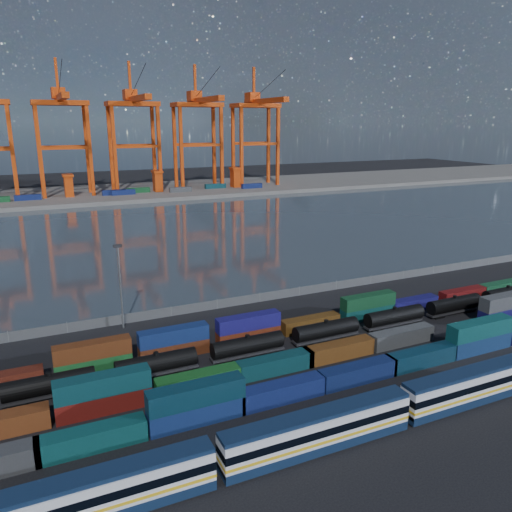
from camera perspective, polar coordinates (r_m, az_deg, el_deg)
name	(u,v)px	position (r m, az deg, el deg)	size (l,w,h in m)	color
ground	(329,354)	(87.99, 8.34, -10.99)	(700.00, 700.00, 0.00)	black
harbor_water	(168,233)	(180.48, -10.00, 2.60)	(700.00, 700.00, 0.00)	#303C46
far_quay	(117,193)	(281.74, -15.59, 6.95)	(700.00, 70.00, 2.00)	#514F4C
distant_mountains	(52,57)	(1679.04, -22.33, 20.31)	(2470.00, 1100.00, 520.00)	#1E2630
passenger_train	(318,431)	(63.70, 7.12, -19.26)	(76.98, 3.08, 5.29)	silver
container_row_south	(332,376)	(76.90, 8.67, -13.40)	(141.83, 2.64, 5.62)	#44464A
container_row_mid	(244,368)	(78.32, -1.42, -12.65)	(142.00, 2.59, 5.52)	#3B3D40
container_row_north	(265,328)	(91.88, 1.03, -8.27)	(128.02, 2.41, 5.13)	#0F284C
tanker_string	(247,346)	(85.21, -0.98, -10.23)	(137.04, 2.80, 4.01)	black
waterfront_fence	(260,298)	(110.15, 0.44, -4.77)	(160.12, 0.12, 2.20)	#595B5E
yard_light_mast	(120,282)	(97.30, -15.27, -2.89)	(1.60, 0.40, 16.60)	slate
gantry_cranes	(98,115)	(271.42, -17.58, 15.16)	(201.20, 50.30, 68.11)	#CE3F0E
quay_containers	(100,193)	(265.63, -17.45, 6.84)	(172.58, 10.99, 2.60)	navy
straddle_carriers	(115,183)	(270.71, -15.86, 8.07)	(140.00, 7.00, 11.10)	#CE3F0E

